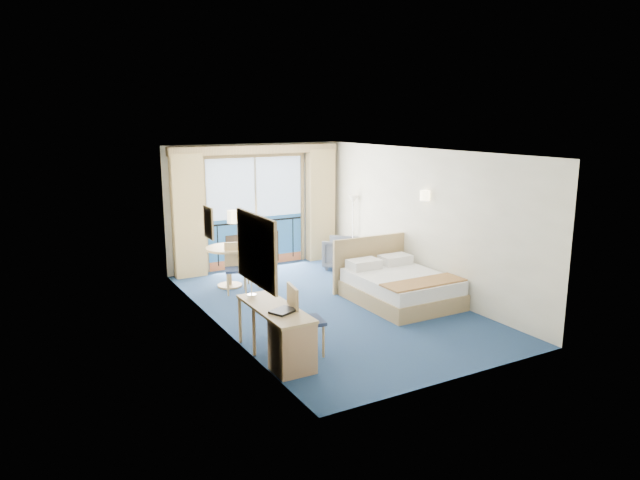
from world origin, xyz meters
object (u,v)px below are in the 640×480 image
at_px(round_table, 229,257).
at_px(table_chair_b, 236,265).
at_px(armchair, 342,253).
at_px(desk_chair, 301,316).
at_px(floor_lamp, 353,213).
at_px(table_chair_a, 256,258).
at_px(desk, 288,339).
at_px(nightstand, 384,268).
at_px(bed, 399,286).

relative_size(round_table, table_chair_b, 0.93).
xyz_separation_m(armchair, desk_chair, (-2.93, -3.75, 0.24)).
xyz_separation_m(floor_lamp, desk_chair, (-3.27, -3.83, -0.62)).
distance_m(table_chair_a, table_chair_b, 0.56).
bearing_deg(round_table, desk, -99.13).
height_order(armchair, floor_lamp, floor_lamp).
height_order(armchair, round_table, round_table).
bearing_deg(nightstand, table_chair_a, 157.65).
xyz_separation_m(armchair, table_chair_b, (-2.65, -0.51, 0.19)).
bearing_deg(armchair, desk_chair, 6.20).
relative_size(armchair, desk, 0.48).
height_order(desk, table_chair_a, table_chair_a).
height_order(armchair, desk_chair, desk_chair).
bearing_deg(nightstand, bed, -114.49).
bearing_deg(round_table, bed, -45.62).
bearing_deg(nightstand, desk_chair, -142.01).
xyz_separation_m(bed, table_chair_b, (-2.33, 1.98, 0.24)).
bearing_deg(desk_chair, table_chair_b, 4.75).
bearing_deg(table_chair_a, armchair, -97.58).
distance_m(armchair, desk, 5.20).
bearing_deg(armchair, nightstand, 54.81).
height_order(bed, floor_lamp, floor_lamp).
bearing_deg(table_chair_a, desk, 147.69).
height_order(nightstand, armchair, armchair).
bearing_deg(table_chair_b, floor_lamp, 29.07).
height_order(floor_lamp, table_chair_a, floor_lamp).
distance_m(desk, table_chair_b, 3.58).
relative_size(desk, table_chair_b, 1.64).
height_order(desk_chair, table_chair_b, desk_chair).
bearing_deg(bed, nightstand, 65.51).
relative_size(floor_lamp, table_chair_a, 1.60).
distance_m(nightstand, armchair, 1.30).
bearing_deg(desk, round_table, 80.87).
bearing_deg(table_chair_a, table_chair_b, 97.39).
relative_size(desk_chair, round_table, 1.16).
distance_m(bed, floor_lamp, 2.80).
xyz_separation_m(floor_lamp, desk, (-3.61, -4.12, -0.79)).
xyz_separation_m(bed, desk_chair, (-2.62, -1.26, 0.28)).
xyz_separation_m(bed, round_table, (-2.32, 2.37, 0.31)).
bearing_deg(desk_chair, armchair, -28.34).
distance_m(bed, armchair, 2.51).
bearing_deg(table_chair_a, bed, -155.84).
distance_m(nightstand, desk, 4.47).
bearing_deg(table_chair_b, nightstand, 3.20).
bearing_deg(desk_chair, nightstand, -42.30).
xyz_separation_m(nightstand, round_table, (-2.88, 1.15, 0.34)).
xyz_separation_m(desk, table_chair_a, (1.13, 3.75, 0.15)).
distance_m(nightstand, desk_chair, 4.04).
relative_size(table_chair_a, table_chair_b, 1.05).
bearing_deg(bed, table_chair_a, 129.63).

